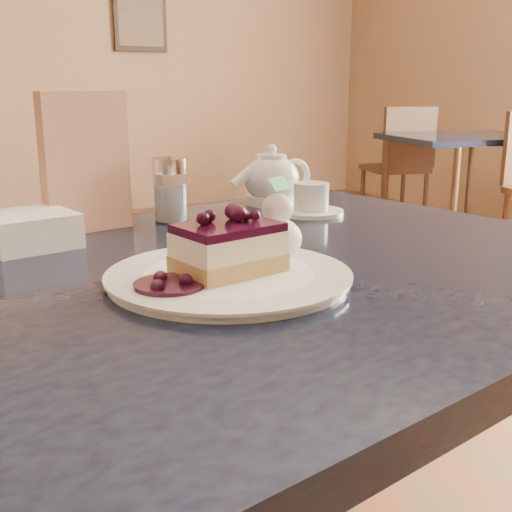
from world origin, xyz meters
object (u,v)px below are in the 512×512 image
tea_set (279,184)px  bg_table_far_right (459,233)px  cheesecake_slice (228,249)px  dessert_plate (229,277)px  main_table (206,331)px

tea_set → bg_table_far_right: bearing=35.8°
cheesecake_slice → bg_table_far_right: (2.99, 2.34, -0.77)m
dessert_plate → cheesecake_slice: (0.00, 0.00, 0.04)m
dessert_plate → cheesecake_slice: bearing=0.0°
cheesecake_slice → dessert_plate: bearing=170.8°
main_table → tea_set: 0.53m
tea_set → main_table: bearing=-132.8°
main_table → dessert_plate: dessert_plate is taller
cheesecake_slice → tea_set: bearing=42.4°
dessert_plate → cheesecake_slice: cheesecake_slice is taller
cheesecake_slice → tea_set: (0.34, 0.43, 0.00)m
cheesecake_slice → tea_set: tea_set is taller
main_table → bg_table_far_right: bearing=28.2°
dessert_plate → main_table: bearing=99.2°
main_table → cheesecake_slice: (0.01, -0.05, 0.13)m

